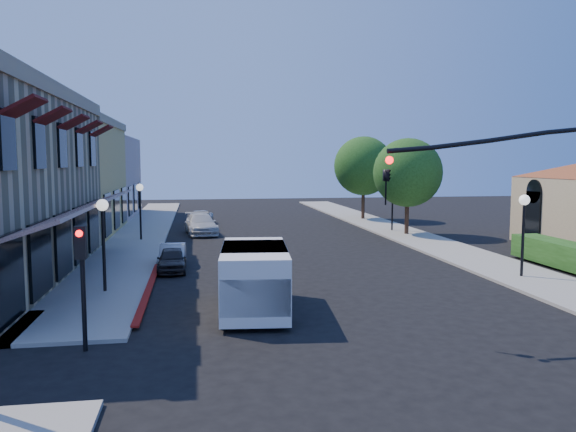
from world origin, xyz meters
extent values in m
plane|color=black|center=(0.00, 0.00, 0.00)|extent=(120.00, 120.00, 0.00)
cube|color=gray|center=(-8.75, 27.00, 0.06)|extent=(3.50, 50.00, 0.12)
cube|color=gray|center=(8.75, 27.00, 0.06)|extent=(3.50, 50.00, 0.12)
cube|color=maroon|center=(-6.90, 8.00, 0.00)|extent=(0.25, 10.00, 0.06)
cube|color=tan|center=(-10.65, 11.00, 7.80)|extent=(0.50, 18.20, 0.60)
cube|color=#561416|center=(-9.60, 11.00, 3.05)|extent=(1.75, 17.00, 0.67)
cube|color=#4B0F0F|center=(-9.95, 4.00, 6.55)|extent=(1.02, 1.50, 0.60)
cube|color=#4B0F0F|center=(-9.95, 7.40, 6.55)|extent=(1.02, 1.50, 0.60)
cube|color=#4B0F0F|center=(-9.95, 10.80, 6.55)|extent=(1.02, 1.50, 0.60)
cube|color=#4B0F0F|center=(-9.95, 14.20, 6.55)|extent=(1.02, 1.50, 0.60)
cube|color=#4B0F0F|center=(-9.95, 17.60, 6.55)|extent=(1.02, 1.50, 0.60)
cube|color=black|center=(-10.45, 3.50, 1.60)|extent=(0.12, 2.60, 2.60)
cube|color=black|center=(-10.45, 6.90, 1.60)|extent=(0.12, 2.60, 2.60)
cube|color=black|center=(-10.45, 10.30, 1.60)|extent=(0.12, 2.60, 2.60)
cube|color=black|center=(-10.45, 13.70, 1.60)|extent=(0.12, 2.60, 2.60)
cube|color=black|center=(-10.45, 17.10, 1.60)|extent=(0.12, 2.60, 2.60)
cube|color=tan|center=(-15.50, 26.00, 3.80)|extent=(10.00, 12.00, 7.60)
cube|color=#C5A395|center=(-15.50, 38.00, 3.50)|extent=(10.00, 12.00, 7.00)
cube|color=black|center=(14.45, 16.50, 1.80)|extent=(0.12, 1.40, 2.80)
cube|color=#1C4614|center=(11.70, 9.00, 0.00)|extent=(1.40, 8.00, 1.10)
cylinder|color=#392317|center=(8.80, 22.00, 1.05)|extent=(0.28, 0.28, 2.10)
sphere|color=#1C4614|center=(8.80, 22.00, 4.20)|extent=(4.56, 4.56, 4.56)
cylinder|color=#392317|center=(8.80, 32.00, 1.14)|extent=(0.28, 0.28, 2.27)
sphere|color=#1C4614|center=(8.80, 32.00, 4.55)|extent=(4.94, 4.94, 4.94)
cylinder|color=black|center=(4.10, 1.50, 5.60)|extent=(7.80, 0.14, 0.14)
imported|color=black|center=(0.20, 1.50, 4.70)|extent=(0.20, 0.16, 1.00)
sphere|color=#FF0C0C|center=(0.20, 1.32, 5.00)|extent=(0.22, 0.22, 0.22)
cylinder|color=black|center=(-8.00, 1.50, 1.50)|extent=(0.12, 0.12, 3.00)
cube|color=black|center=(-8.00, 1.35, 2.90)|extent=(0.28, 0.22, 0.85)
sphere|color=#FF0C0C|center=(-8.00, 1.23, 3.15)|extent=(0.18, 0.18, 0.18)
cylinder|color=black|center=(-8.50, 8.00, 1.60)|extent=(0.12, 0.12, 3.20)
sphere|color=white|center=(-8.50, 8.00, 3.35)|extent=(0.44, 0.44, 0.44)
cylinder|color=black|center=(-8.50, 22.00, 1.60)|extent=(0.12, 0.12, 3.20)
sphere|color=white|center=(-8.50, 22.00, 3.35)|extent=(0.44, 0.44, 0.44)
cylinder|color=black|center=(8.50, 8.00, 1.60)|extent=(0.12, 0.12, 3.20)
sphere|color=white|center=(8.50, 8.00, 3.35)|extent=(0.44, 0.44, 0.44)
cylinder|color=black|center=(8.50, 24.00, 1.60)|extent=(0.12, 0.12, 3.20)
sphere|color=white|center=(8.50, 24.00, 3.35)|extent=(0.44, 0.44, 0.44)
cube|color=white|center=(-3.21, 4.61, 1.16)|extent=(2.54, 5.04, 1.99)
cube|color=white|center=(-3.40, 2.52, 1.05)|extent=(2.10, 0.85, 1.11)
cube|color=black|center=(-3.37, 2.90, 1.60)|extent=(1.88, 0.28, 0.99)
cube|color=black|center=(-3.18, 4.94, 1.66)|extent=(2.38, 3.06, 0.99)
cylinder|color=black|center=(-4.30, 3.04, 0.36)|extent=(0.34, 0.75, 0.73)
cylinder|color=black|center=(-3.99, 6.35, 0.36)|extent=(0.34, 0.75, 0.73)
cylinder|color=black|center=(-2.43, 2.87, 0.36)|extent=(0.34, 0.75, 0.73)
cylinder|color=black|center=(-2.12, 6.17, 0.36)|extent=(0.34, 0.75, 0.73)
imported|color=black|center=(-6.20, 12.00, 0.54)|extent=(1.30, 3.16, 1.07)
imported|color=#9FA1A3|center=(-6.20, 13.00, 0.54)|extent=(1.19, 3.31, 1.09)
imported|color=silver|center=(-4.80, 24.83, 0.69)|extent=(2.46, 4.94, 1.38)
imported|color=#AEB2B4|center=(-4.80, 30.39, 0.56)|extent=(2.16, 4.16, 1.12)
camera|label=1|loc=(-5.05, -13.51, 4.99)|focal=35.00mm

